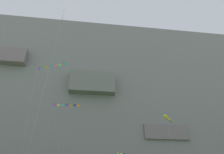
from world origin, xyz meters
TOP-DOWN VIEW (x-y plane):
  - cliff_face at (-0.01, 65.36)m, footprint 180.00×32.85m
  - kite_banner_near_cliff at (-8.89, 31.24)m, footprint 6.35×4.82m
  - kite_banner_far_right at (-5.40, 37.14)m, footprint 6.18×3.39m
  - kite_windsock_low_center at (18.42, 40.04)m, footprint 3.87×7.83m
  - kite_banner_mid_center at (-6.66, 23.59)m, footprint 1.02×6.24m

SIDE VIEW (x-z plane):
  - kite_windsock_low_center at x=18.42m, z-range 8.96..27.88m
  - kite_banner_far_right at x=-5.40m, z-range 8.92..28.63m
  - kite_banner_near_cliff at x=-8.89m, z-range 11.78..37.56m
  - cliff_face at x=-0.01m, z-range 0.01..58.98m
  - kite_banner_mid_center at x=-6.66m, z-range 14.26..47.12m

